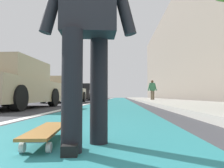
# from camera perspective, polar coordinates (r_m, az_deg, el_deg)

# --- Properties ---
(ground_plane) EXTENTS (80.00, 80.00, 0.00)m
(ground_plane) POSITION_cam_1_polar(r_m,az_deg,el_deg) (10.63, 0.36, -5.26)
(ground_plane) COLOR #38383D
(bike_lane_paint) EXTENTS (56.00, 2.16, 0.00)m
(bike_lane_paint) POSITION_cam_1_polar(r_m,az_deg,el_deg) (24.62, 1.57, -4.12)
(bike_lane_paint) COLOR #237075
(bike_lane_paint) RESTS_ON ground
(lane_stripe_white) EXTENTS (52.00, 0.16, 0.01)m
(lane_stripe_white) POSITION_cam_1_polar(r_m,az_deg,el_deg) (20.69, -2.03, -4.28)
(lane_stripe_white) COLOR silver
(lane_stripe_white) RESTS_ON ground
(sidewalk_curb) EXTENTS (52.00, 3.20, 0.12)m
(sidewalk_curb) POSITION_cam_1_polar(r_m,az_deg,el_deg) (18.83, 11.04, -4.14)
(sidewalk_curb) COLOR #9E9B93
(sidewalk_curb) RESTS_ON ground
(building_facade) EXTENTS (40.00, 1.20, 10.35)m
(building_facade) POSITION_cam_1_polar(r_m,az_deg,el_deg) (23.83, 16.64, 8.50)
(building_facade) COLOR slate
(building_facade) RESTS_ON ground
(skateboard) EXTENTS (0.86, 0.29, 0.11)m
(skateboard) POSITION_cam_1_polar(r_m,az_deg,el_deg) (1.82, -16.91, -11.86)
(skateboard) COLOR white
(skateboard) RESTS_ON ground
(skater_person) EXTENTS (0.48, 0.72, 1.64)m
(skater_person) POSITION_cam_1_polar(r_m,az_deg,el_deg) (1.67, -6.43, 16.68)
(skater_person) COLOR black
(skater_person) RESTS_ON ground
(parked_car_near) EXTENTS (4.10, 2.11, 1.49)m
(parked_car_near) POSITION_cam_1_polar(r_m,az_deg,el_deg) (7.31, -25.30, -0.23)
(parked_car_near) COLOR tan
(parked_car_near) RESTS_ON ground
(parked_car_mid) EXTENTS (4.23, 1.96, 1.49)m
(parked_car_mid) POSITION_cam_1_polar(r_m,az_deg,el_deg) (13.23, -12.34, -1.67)
(parked_car_mid) COLOR tan
(parked_car_mid) RESTS_ON ground
(parked_car_far) EXTENTS (4.20, 2.06, 1.47)m
(parked_car_far) POSITION_cam_1_polar(r_m,az_deg,el_deg) (19.66, -7.78, -2.27)
(parked_car_far) COLOR black
(parked_car_far) RESTS_ON ground
(parked_car_end) EXTENTS (4.33, 2.05, 1.47)m
(parked_car_end) POSITION_cam_1_polar(r_m,az_deg,el_deg) (25.80, -5.42, -2.51)
(parked_car_end) COLOR black
(parked_car_end) RESTS_ON ground
(traffic_light) EXTENTS (0.33, 0.28, 4.09)m
(traffic_light) POSITION_cam_1_polar(r_m,az_deg,el_deg) (22.27, -2.75, 3.09)
(traffic_light) COLOR #2D2D2D
(traffic_light) RESTS_ON ground
(pedestrian_distant) EXTENTS (0.43, 0.66, 1.52)m
(pedestrian_distant) POSITION_cam_1_polar(r_m,az_deg,el_deg) (15.49, 10.64, -1.37)
(pedestrian_distant) COLOR brown
(pedestrian_distant) RESTS_ON ground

